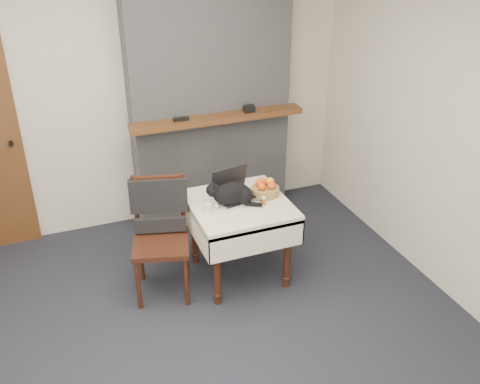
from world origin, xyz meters
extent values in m
plane|color=black|center=(0.00, 0.00, 0.00)|extent=(4.50, 4.50, 0.00)
cube|color=beige|center=(0.00, 2.00, 1.30)|extent=(4.50, 0.02, 2.60)
cube|color=beige|center=(2.25, 0.00, 1.30)|extent=(0.02, 4.00, 2.60)
cylinder|color=black|center=(-0.88, 1.93, 1.00)|extent=(0.04, 0.06, 0.04)
cube|color=gray|center=(0.90, 1.85, 1.30)|extent=(1.50, 0.30, 2.60)
cube|color=brown|center=(0.90, 1.61, 1.10)|extent=(1.62, 0.18, 0.05)
cube|color=black|center=(0.55, 1.61, 1.14)|extent=(0.14, 0.04, 0.03)
cube|color=black|center=(1.20, 1.61, 1.16)|extent=(0.10, 0.07, 0.06)
cylinder|color=#37180F|center=(0.47, 0.44, 0.32)|extent=(0.06, 0.06, 0.64)
sphere|color=#37180F|center=(0.47, 0.44, 0.08)|extent=(0.07, 0.07, 0.07)
cylinder|color=#37180F|center=(1.07, 0.44, 0.32)|extent=(0.06, 0.06, 0.64)
sphere|color=#37180F|center=(1.07, 0.44, 0.08)|extent=(0.07, 0.07, 0.07)
cylinder|color=#37180F|center=(0.47, 1.04, 0.32)|extent=(0.06, 0.06, 0.64)
sphere|color=#37180F|center=(0.47, 1.04, 0.08)|extent=(0.07, 0.07, 0.07)
cylinder|color=#37180F|center=(1.07, 1.04, 0.32)|extent=(0.06, 0.06, 0.64)
sphere|color=#37180F|center=(1.07, 1.04, 0.08)|extent=(0.07, 0.07, 0.07)
cube|color=white|center=(0.77, 0.74, 0.67)|extent=(0.78, 0.78, 0.06)
cube|color=white|center=(0.77, 0.36, 0.56)|extent=(0.78, 0.01, 0.22)
cube|color=white|center=(0.77, 1.13, 0.56)|extent=(0.78, 0.01, 0.22)
cube|color=white|center=(0.38, 0.74, 0.56)|extent=(0.01, 0.78, 0.22)
cube|color=white|center=(1.15, 0.74, 0.56)|extent=(0.01, 0.78, 0.22)
cube|color=#B7B7BC|center=(0.77, 0.79, 0.71)|extent=(0.37, 0.29, 0.02)
cube|color=black|center=(0.77, 0.79, 0.72)|extent=(0.30, 0.21, 0.00)
cube|color=black|center=(0.74, 0.92, 0.83)|extent=(0.33, 0.13, 0.23)
cube|color=#A2BAED|center=(0.74, 0.92, 0.83)|extent=(0.31, 0.11, 0.20)
ellipsoid|color=black|center=(0.70, 0.74, 0.79)|extent=(0.33, 0.23, 0.19)
ellipsoid|color=black|center=(0.79, 0.72, 0.78)|extent=(0.18, 0.20, 0.15)
sphere|color=black|center=(0.56, 0.77, 0.84)|extent=(0.13, 0.13, 0.11)
ellipsoid|color=white|center=(0.52, 0.78, 0.81)|extent=(0.06, 0.06, 0.05)
ellipsoid|color=white|center=(0.58, 0.76, 0.76)|extent=(0.06, 0.07, 0.08)
cone|color=black|center=(0.56, 0.74, 0.89)|extent=(0.04, 0.05, 0.05)
cone|color=black|center=(0.57, 0.80, 0.89)|extent=(0.04, 0.05, 0.05)
cylinder|color=black|center=(0.84, 0.65, 0.72)|extent=(0.16, 0.11, 0.03)
sphere|color=white|center=(0.57, 0.73, 0.72)|extent=(0.04, 0.04, 0.04)
sphere|color=white|center=(0.58, 0.80, 0.72)|extent=(0.04, 0.04, 0.04)
cylinder|color=silver|center=(0.49, 0.69, 0.74)|extent=(0.07, 0.07, 0.08)
cylinder|color=#A15A13|center=(0.94, 0.64, 0.73)|extent=(0.03, 0.03, 0.05)
cylinder|color=silver|center=(0.94, 0.64, 0.76)|extent=(0.03, 0.03, 0.01)
cylinder|color=#B07E47|center=(1.02, 0.80, 0.73)|extent=(0.23, 0.23, 0.06)
sphere|color=#D55D12|center=(0.97, 0.77, 0.80)|extent=(0.07, 0.07, 0.07)
sphere|color=#D55D12|center=(1.05, 0.76, 0.80)|extent=(0.07, 0.07, 0.07)
sphere|color=#D55D12|center=(1.02, 0.84, 0.80)|extent=(0.07, 0.07, 0.07)
sphere|color=yellow|center=(1.07, 0.82, 0.80)|extent=(0.07, 0.07, 0.07)
sphere|color=#D55D12|center=(0.98, 0.83, 0.80)|extent=(0.07, 0.07, 0.07)
cube|color=black|center=(0.96, 0.77, 0.70)|extent=(0.13, 0.06, 0.01)
cube|color=#37180F|center=(0.11, 0.74, 0.46)|extent=(0.53, 0.53, 0.04)
cylinder|color=#37180F|center=(-0.12, 0.61, 0.23)|extent=(0.04, 0.04, 0.46)
cylinder|color=#37180F|center=(0.24, 0.51, 0.23)|extent=(0.04, 0.04, 0.46)
cylinder|color=#37180F|center=(-0.02, 0.97, 0.23)|extent=(0.04, 0.04, 0.46)
cylinder|color=#37180F|center=(0.33, 0.87, 0.23)|extent=(0.04, 0.04, 0.46)
cylinder|color=#37180F|center=(-0.02, 0.97, 0.72)|extent=(0.04, 0.04, 0.51)
cylinder|color=#37180F|center=(0.33, 0.87, 0.72)|extent=(0.04, 0.04, 0.51)
cube|color=#37180F|center=(0.16, 0.92, 0.82)|extent=(0.36, 0.13, 0.29)
cube|color=black|center=(0.15, 0.91, 0.80)|extent=(0.45, 0.18, 0.29)
camera|label=1|loc=(-0.58, -2.75, 2.77)|focal=40.00mm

